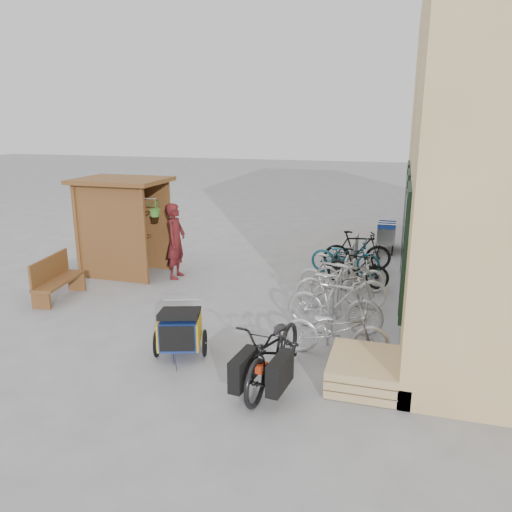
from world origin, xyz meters
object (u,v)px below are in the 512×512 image
(kiosk, at_px, (120,213))
(child_trailer, at_px, (180,329))
(bike_2, at_px, (341,285))
(pallet_stack, at_px, (364,370))
(bike_4, at_px, (350,273))
(bench, at_px, (55,278))
(shopping_carts, at_px, (387,232))
(bike_3, at_px, (334,279))
(bike_1, at_px, (335,303))
(bike_6, at_px, (345,256))
(bike_5, at_px, (358,268))
(bike_7, at_px, (357,251))
(person_kiosk, at_px, (176,241))
(bike_0, at_px, (336,330))
(cargo_bike, at_px, (274,352))

(kiosk, bearing_deg, child_trailer, -48.82)
(child_trailer, xyz_separation_m, bike_2, (2.26, 2.90, 0.02))
(pallet_stack, bearing_deg, bike_4, 98.77)
(bench, distance_m, shopping_carts, 9.23)
(kiosk, xyz_separation_m, pallet_stack, (6.28, -3.87, -1.34))
(shopping_carts, height_order, bike_3, bike_3)
(bike_1, bearing_deg, bike_6, 10.36)
(bench, xyz_separation_m, bike_1, (6.00, -0.01, 0.06))
(kiosk, relative_size, bike_5, 1.67)
(bike_5, bearing_deg, bike_7, 18.53)
(shopping_carts, distance_m, bike_7, 2.44)
(person_kiosk, bearing_deg, bench, 137.64)
(bike_6, bearing_deg, shopping_carts, -12.34)
(kiosk, bearing_deg, bike_3, -6.13)
(bike_0, distance_m, bike_4, 3.36)
(bike_5, distance_m, bike_7, 1.32)
(child_trailer, bearing_deg, bike_7, 50.06)
(shopping_carts, bearing_deg, bike_1, -96.06)
(child_trailer, relative_size, bike_4, 0.93)
(bike_7, bearing_deg, bike_1, 168.31)
(bench, bearing_deg, shopping_carts, 35.15)
(cargo_bike, bearing_deg, bike_3, 90.90)
(bike_6, bearing_deg, bike_5, -151.16)
(bike_4, height_order, bike_6, bike_6)
(bike_3, relative_size, bike_6, 0.98)
(bike_7, bearing_deg, bike_5, 174.63)
(bike_0, distance_m, bike_6, 4.60)
(person_kiosk, bearing_deg, kiosk, 90.98)
(bike_4, bearing_deg, bike_3, 164.09)
(bike_3, distance_m, bike_6, 2.10)
(pallet_stack, height_order, bike_6, bike_6)
(bench, distance_m, bike_5, 6.74)
(bike_0, relative_size, bike_7, 1.00)
(cargo_bike, distance_m, bike_1, 2.27)
(kiosk, xyz_separation_m, bench, (-0.40, -2.08, -1.07))
(bike_0, bearing_deg, shopping_carts, -5.88)
(shopping_carts, xyz_separation_m, bike_7, (-0.64, -2.36, -0.03))
(child_trailer, bearing_deg, bike_0, -1.66)
(bike_2, relative_size, bike_5, 1.25)
(bike_5, relative_size, bike_6, 0.85)
(bike_4, xyz_separation_m, bike_5, (0.13, 0.34, 0.03))
(cargo_bike, bearing_deg, child_trailer, 170.24)
(child_trailer, relative_size, bike_5, 0.98)
(shopping_carts, relative_size, child_trailer, 0.99)
(pallet_stack, height_order, bike_5, bike_5)
(pallet_stack, xyz_separation_m, bike_1, (-0.68, 1.79, 0.33))
(kiosk, height_order, bike_2, kiosk)
(bike_4, bearing_deg, bike_7, 0.49)
(cargo_bike, bearing_deg, bike_0, 65.03)
(kiosk, xyz_separation_m, cargo_bike, (5.02, -4.28, -1.02))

